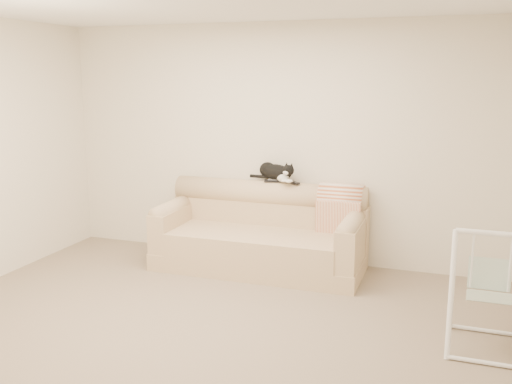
% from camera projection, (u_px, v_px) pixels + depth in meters
% --- Properties ---
extents(ground_plane, '(5.00, 5.00, 0.00)m').
position_uv_depth(ground_plane, '(205.00, 328.00, 4.68)').
color(ground_plane, '#776A56').
rests_on(ground_plane, ground).
extents(room_shell, '(5.04, 4.04, 2.60)m').
position_uv_depth(room_shell, '(201.00, 143.00, 4.37)').
color(room_shell, silver).
rests_on(room_shell, ground).
extents(sofa, '(2.20, 0.93, 0.90)m').
position_uv_depth(sofa, '(261.00, 235.00, 6.12)').
color(sofa, tan).
rests_on(sofa, ground).
extents(remote_a, '(0.19, 0.08, 0.03)m').
position_uv_depth(remote_a, '(273.00, 181.00, 6.21)').
color(remote_a, black).
rests_on(remote_a, sofa).
extents(remote_b, '(0.16, 0.14, 0.02)m').
position_uv_depth(remote_b, '(294.00, 182.00, 6.12)').
color(remote_b, black).
rests_on(remote_b, sofa).
extents(tuxedo_cat, '(0.56, 0.38, 0.22)m').
position_uv_depth(tuxedo_cat, '(276.00, 172.00, 6.21)').
color(tuxedo_cat, black).
rests_on(tuxedo_cat, sofa).
extents(throw_blanket, '(0.46, 0.38, 0.58)m').
position_uv_depth(throw_blanket, '(341.00, 202.00, 5.99)').
color(throw_blanket, '#B9582A').
rests_on(throw_blanket, sofa).
extents(baby_swing, '(0.57, 0.60, 0.93)m').
position_uv_depth(baby_swing, '(489.00, 290.00, 4.25)').
color(baby_swing, white).
rests_on(baby_swing, ground).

